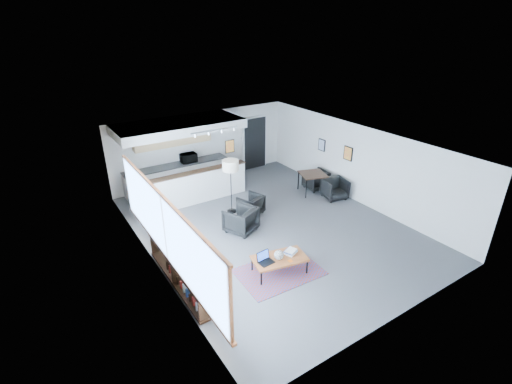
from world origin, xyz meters
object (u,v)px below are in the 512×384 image
floor_lamp (230,167)px  microwave (188,157)px  laptop (265,259)px  dining_chair_near (335,189)px  armchair_left (241,219)px  dining_table (313,175)px  ceramic_pot (279,255)px  armchair_right (251,204)px  book_stack (291,251)px  coffee_table (280,259)px  dining_chair_far (316,180)px

floor_lamp → microwave: bearing=95.5°
laptop → dining_chair_near: size_ratio=0.57×
armchair_left → dining_table: (3.52, 0.92, 0.25)m
microwave → armchair_left: bearing=-91.2°
floor_lamp → dining_table: (3.14, -0.28, -0.87)m
ceramic_pot → dining_table: bearing=39.8°
armchair_right → book_stack: bearing=57.2°
dining_chair_near → dining_table: bearing=125.5°
ceramic_pot → microwave: size_ratio=0.41×
dining_chair_near → ceramic_pot: bearing=-137.5°
ceramic_pot → dining_chair_near: size_ratio=0.35×
armchair_right → floor_lamp: (-0.45, 0.45, 1.18)m
coffee_table → armchair_right: armchair_right is taller
armchair_left → dining_chair_far: size_ratio=1.27×
dining_chair_near → dining_chair_far: size_ratio=1.01×
dining_chair_far → armchair_right: bearing=11.1°
book_stack → dining_chair_near: bearing=31.8°
book_stack → dining_table: 4.61m
coffee_table → armchair_right: (1.04, 2.96, -0.05)m
dining_chair_near → book_stack: bearing=-135.5°
laptop → dining_chair_far: 5.51m
coffee_table → microwave: (0.34, 6.08, 0.73)m
coffee_table → floor_lamp: size_ratio=0.80×
coffee_table → dining_chair_far: 5.24m
laptop → book_stack: (0.74, -0.06, -0.03)m
armchair_left → dining_table: armchair_left is taller
ceramic_pot → microwave: bearing=86.4°
ceramic_pot → dining_chair_near: dining_chair_near is taller
coffee_table → laptop: 0.41m
book_stack → dining_chair_far: dining_chair_far is taller
dining_table → dining_chair_near: (0.33, -0.79, -0.33)m
ceramic_pot → book_stack: bearing=7.8°
dining_chair_far → floor_lamp: bearing=3.0°
ceramic_pot → microwave: microwave is taller
coffee_table → laptop: laptop is taller
ceramic_pot → floor_lamp: bearing=79.4°
laptop → armchair_right: (1.44, 2.89, -0.15)m
dining_chair_near → coffee_table: bearing=-137.6°
ceramic_pot → armchair_left: (0.27, 2.24, -0.13)m
floor_lamp → dining_chair_far: floor_lamp is taller
armchair_left → microwave: bearing=-116.2°
coffee_table → dining_table: dining_table is taller
coffee_table → dining_chair_near: dining_chair_near is taller
armchair_right → dining_table: dining_table is taller
book_stack → microwave: size_ratio=0.69×
book_stack → dining_table: (3.40, 3.11, 0.19)m
dining_chair_near → dining_chair_far: 0.97m
dining_table → dining_chair_near: 0.92m
armchair_left → dining_table: size_ratio=0.77×
armchair_left → dining_chair_near: armchair_left is taller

